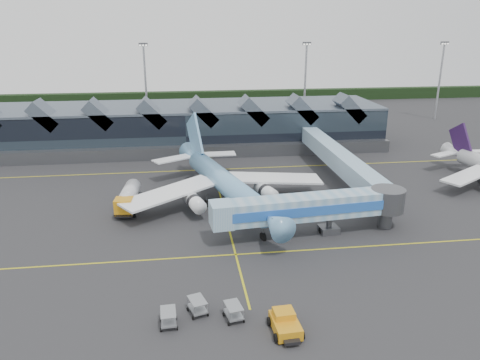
{
  "coord_description": "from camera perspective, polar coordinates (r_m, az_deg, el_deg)",
  "views": [
    {
      "loc": [
        -6.36,
        -60.22,
        27.72
      ],
      "look_at": [
        2.45,
        6.27,
        5.0
      ],
      "focal_mm": 35.0,
      "sensor_mm": 36.0,
      "label": 1
    }
  ],
  "objects": [
    {
      "name": "ground",
      "position": [
        66.59,
        -1.39,
        -5.89
      ],
      "size": [
        260.0,
        260.0,
        0.0
      ],
      "primitive_type": "plane",
      "color": "#252527",
      "rests_on": "ground"
    },
    {
      "name": "taxi_stripes",
      "position": [
        75.76,
        -2.21,
        -2.76
      ],
      "size": [
        120.0,
        60.0,
        0.01
      ],
      "color": "gold",
      "rests_on": "ground"
    },
    {
      "name": "tree_line_far",
      "position": [
        172.27,
        -5.42,
        10.05
      ],
      "size": [
        260.0,
        4.0,
        4.0
      ],
      "primitive_type": "cube",
      "color": "black",
      "rests_on": "ground"
    },
    {
      "name": "terminal",
      "position": [
        109.97,
        -6.75,
        6.6
      ],
      "size": [
        90.0,
        22.25,
        12.52
      ],
      "color": "black",
      "rests_on": "ground"
    },
    {
      "name": "light_masts",
      "position": [
        126.94,
        5.07,
        11.75
      ],
      "size": [
        132.4,
        42.56,
        22.45
      ],
      "color": "#9A9CA2",
      "rests_on": "ground"
    },
    {
      "name": "main_airliner",
      "position": [
        74.24,
        -2.02,
        -0.16
      ],
      "size": [
        32.97,
        38.71,
        12.64
      ],
      "rotation": [
        0.0,
        0.0,
        0.27
      ],
      "color": "#6BB4D8",
      "rests_on": "ground"
    },
    {
      "name": "jet_bridge",
      "position": [
        64.31,
        9.94,
        -3.25
      ],
      "size": [
        27.49,
        6.57,
        5.87
      ],
      "rotation": [
        0.0,
        0.0,
        0.1
      ],
      "color": "#7BABCD",
      "rests_on": "ground"
    },
    {
      "name": "fuel_truck",
      "position": [
        74.74,
        -13.39,
        -1.98
      ],
      "size": [
        3.7,
        10.49,
        3.49
      ],
      "rotation": [
        0.0,
        0.0,
        -0.09
      ],
      "color": "black",
      "rests_on": "ground"
    },
    {
      "name": "pushback_tug",
      "position": [
        46.09,
        5.54,
        -17.03
      ],
      "size": [
        2.97,
        4.48,
        1.92
      ],
      "rotation": [
        0.0,
        0.0,
        0.06
      ],
      "color": "orange",
      "rests_on": "ground"
    },
    {
      "name": "baggage_carts",
      "position": [
        47.61,
        -4.88,
        -15.66
      ],
      "size": [
        8.02,
        4.1,
        1.6
      ],
      "rotation": [
        0.0,
        0.0,
        0.2
      ],
      "color": "#94989D",
      "rests_on": "ground"
    }
  ]
}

